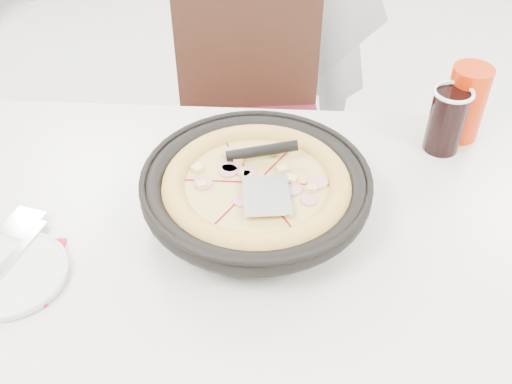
# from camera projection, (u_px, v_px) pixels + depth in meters

# --- Properties ---
(floor) EXTENTS (7.00, 7.00, 0.00)m
(floor) POSITION_uv_depth(u_px,v_px,m) (365.00, 274.00, 1.97)
(floor) COLOR #BABAB5
(floor) RESTS_ON ground
(main_table) EXTENTS (1.24, 0.87, 0.75)m
(main_table) POSITION_uv_depth(u_px,v_px,m) (239.00, 355.00, 1.31)
(main_table) COLOR silver
(main_table) RESTS_ON floor
(chair_far) EXTENTS (0.47, 0.47, 0.95)m
(chair_far) POSITION_uv_depth(u_px,v_px,m) (253.00, 140.00, 1.72)
(chair_far) COLOR black
(chair_far) RESTS_ON floor
(trivet) EXTENTS (0.12, 0.12, 0.04)m
(trivet) POSITION_uv_depth(u_px,v_px,m) (268.00, 203.00, 1.09)
(trivet) COLOR black
(trivet) RESTS_ON main_table
(pizza_pan) EXTENTS (0.37, 0.37, 0.01)m
(pizza_pan) POSITION_uv_depth(u_px,v_px,m) (256.00, 195.00, 1.07)
(pizza_pan) COLOR black
(pizza_pan) RESTS_ON trivet
(pizza) EXTENTS (0.34, 0.34, 0.02)m
(pizza) POSITION_uv_depth(u_px,v_px,m) (257.00, 192.00, 1.05)
(pizza) COLOR gold
(pizza) RESTS_ON pizza_pan
(pizza_server) EXTENTS (0.09, 0.11, 0.00)m
(pizza_server) POSITION_uv_depth(u_px,v_px,m) (267.00, 195.00, 1.00)
(pizza_server) COLOR white
(pizza_server) RESTS_ON pizza
(napkin) EXTENTS (0.16, 0.16, 0.00)m
(napkin) POSITION_uv_depth(u_px,v_px,m) (6.00, 270.00, 0.99)
(napkin) COLOR white
(napkin) RESTS_ON main_table
(side_plate) EXTENTS (0.19, 0.19, 0.01)m
(side_plate) POSITION_uv_depth(u_px,v_px,m) (11.00, 274.00, 0.98)
(side_plate) COLOR silver
(side_plate) RESTS_ON napkin
(fork) EXTENTS (0.06, 0.17, 0.00)m
(fork) POSITION_uv_depth(u_px,v_px,m) (15.00, 255.00, 1.00)
(fork) COLOR white
(fork) RESTS_ON side_plate
(cola_glass) EXTENTS (0.08, 0.08, 0.13)m
(cola_glass) POSITION_uv_depth(u_px,v_px,m) (446.00, 122.00, 1.20)
(cola_glass) COLOR black
(cola_glass) RESTS_ON main_table
(red_cup) EXTENTS (0.09, 0.09, 0.16)m
(red_cup) POSITION_uv_depth(u_px,v_px,m) (465.00, 103.00, 1.23)
(red_cup) COLOR #BF2503
(red_cup) RESTS_ON main_table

